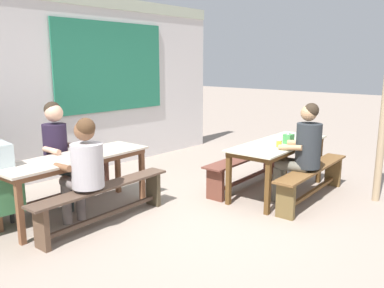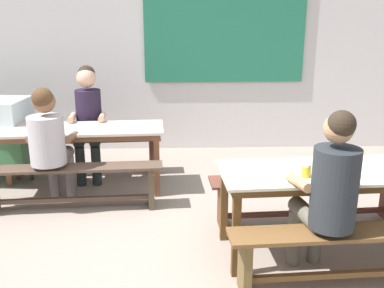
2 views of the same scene
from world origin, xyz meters
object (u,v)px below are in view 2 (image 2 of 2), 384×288
(dining_table_near, at_px, (333,178))
(person_center_facing, at_px, (88,115))
(dining_table_far, at_px, (77,135))
(bench_far_front, at_px, (72,181))
(bench_far_back, at_px, (86,151))
(person_near_front, at_px, (329,189))
(bench_near_front, at_px, (357,248))
(person_left_back_turned, at_px, (49,140))
(condiment_jar, at_px, (306,171))
(tissue_box, at_px, (343,167))
(bench_near_back, at_px, (308,193))

(dining_table_near, xyz_separation_m, person_center_facing, (-2.33, 1.86, 0.12))
(dining_table_far, xyz_separation_m, bench_far_front, (0.03, -0.51, -0.35))
(bench_far_back, distance_m, person_center_facing, 0.48)
(dining_table_near, distance_m, person_near_front, 0.50)
(bench_near_front, bearing_deg, bench_far_back, 134.86)
(bench_far_back, relative_size, bench_far_front, 1.01)
(bench_far_front, distance_m, person_left_back_turned, 0.47)
(bench_near_front, distance_m, condiment_jar, 0.66)
(dining_table_far, relative_size, person_left_back_turned, 1.51)
(bench_near_front, xyz_separation_m, person_near_front, (-0.23, 0.06, 0.44))
(condiment_jar, bearing_deg, tissue_box, 3.56)
(condiment_jar, bearing_deg, bench_near_back, 70.06)
(dining_table_near, bearing_deg, tissue_box, -82.33)
(bench_near_front, relative_size, tissue_box, 12.23)
(dining_table_near, height_order, tissue_box, tissue_box)
(condiment_jar, bearing_deg, bench_far_back, 135.64)
(dining_table_near, xyz_separation_m, tissue_box, (0.02, -0.13, 0.14))
(dining_table_far, bearing_deg, person_left_back_turned, -110.77)
(dining_table_far, height_order, tissue_box, tissue_box)
(bench_far_back, xyz_separation_m, condiment_jar, (2.13, -2.08, 0.48))
(bench_near_front, height_order, person_left_back_turned, person_left_back_turned)
(bench_near_back, xyz_separation_m, bench_near_front, (0.06, -1.03, 0.01))
(bench_far_front, xyz_separation_m, bench_near_back, (2.31, -0.39, -0.00))
(person_near_front, height_order, person_left_back_turned, person_near_front)
(bench_near_back, distance_m, person_near_front, 1.08)
(dining_table_far, xyz_separation_m, bench_far_back, (-0.03, 0.51, -0.35))
(dining_table_far, xyz_separation_m, person_left_back_turned, (-0.17, -0.46, 0.08))
(dining_table_near, bearing_deg, bench_far_back, 141.21)
(bench_far_front, height_order, bench_near_back, same)
(dining_table_far, relative_size, dining_table_near, 1.02)
(person_center_facing, bearing_deg, bench_near_front, -45.21)
(bench_near_back, bearing_deg, person_left_back_turned, 170.02)
(person_left_back_turned, bearing_deg, condiment_jar, -25.99)
(dining_table_near, bearing_deg, person_near_front, -113.20)
(person_near_front, bearing_deg, tissue_box, 56.46)
(person_left_back_turned, height_order, tissue_box, person_left_back_turned)
(dining_table_near, relative_size, person_center_facing, 1.39)
(dining_table_near, xyz_separation_m, person_near_front, (-0.20, -0.46, 0.10))
(person_near_front, bearing_deg, person_left_back_turned, 149.00)
(bench_far_front, bearing_deg, bench_near_back, -9.58)
(dining_table_far, height_order, bench_far_front, dining_table_far)
(dining_table_near, height_order, person_left_back_turned, person_left_back_turned)
(dining_table_near, height_order, bench_far_front, dining_table_near)
(bench_near_front, distance_m, person_near_front, 0.50)
(bench_far_back, distance_m, tissue_box, 3.22)
(dining_table_far, distance_m, person_center_facing, 0.47)
(bench_near_front, xyz_separation_m, condiment_jar, (-0.30, 0.36, 0.47))
(tissue_box, bearing_deg, bench_near_front, -88.08)
(dining_table_far, relative_size, condiment_jar, 18.63)
(bench_far_back, height_order, person_center_facing, person_center_facing)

